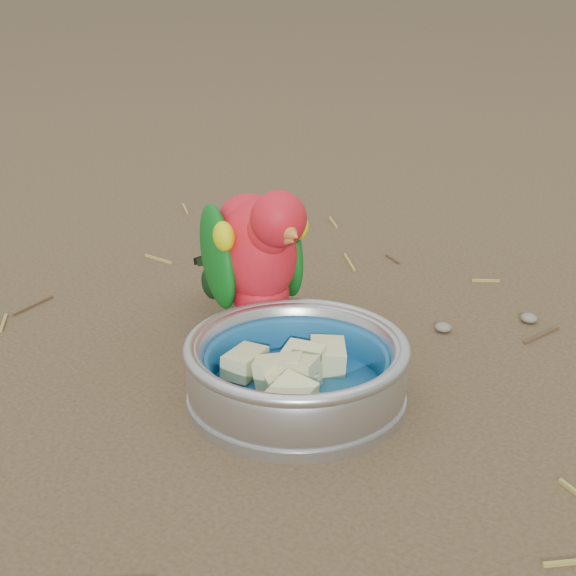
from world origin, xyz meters
The scene contains 6 objects.
ground centered at (0.00, 0.00, 0.00)m, with size 60.00×60.00×0.00m, color #4E3A27.
food_bowl centered at (0.08, -0.05, 0.01)m, with size 0.20×0.20×0.02m, color #B2B2BA.
bowl_wall centered at (0.08, -0.05, 0.04)m, with size 0.20×0.20×0.04m, color #B2B2BA, non-canonical shape.
fruit_wedges centered at (0.08, -0.05, 0.03)m, with size 0.12×0.12×0.03m, color beige, non-canonical shape.
lory_parrot centered at (-0.03, 0.03, 0.08)m, with size 0.10×0.21×0.17m, color red, non-canonical shape.
ground_debris centered at (-0.04, 0.07, 0.00)m, with size 0.90×0.80×0.01m, color olive, non-canonical shape.
Camera 1 is at (0.49, -0.63, 0.41)m, focal length 55.00 mm.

